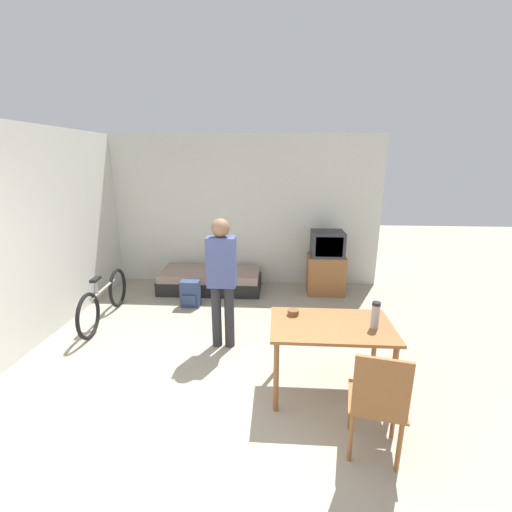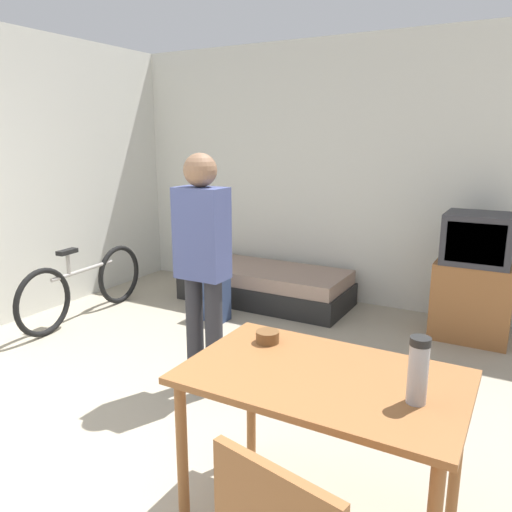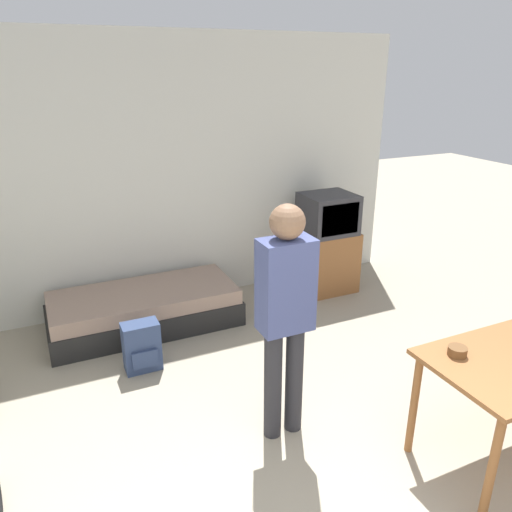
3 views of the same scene
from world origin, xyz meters
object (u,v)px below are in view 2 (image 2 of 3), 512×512
Objects in this scene: daybed at (265,285)px; mate_bowl at (267,337)px; bicycle at (84,286)px; dining_table at (322,395)px; tv at (474,279)px; thermos_flask at (418,367)px; person_standing at (202,257)px; backpack at (213,299)px.

mate_bowl is at bearing -61.71° from daybed.
bicycle is at bearing 155.12° from mate_bowl.
tv is at bearing 83.28° from dining_table.
thermos_flask is 2.30× the size of mate_bowl.
bicycle is at bearing 156.80° from thermos_flask.
daybed is 2.92m from mate_bowl.
person_standing reaches higher than dining_table.
dining_table is at bearing -46.09° from backpack.
person_standing is (-1.19, 0.82, 0.29)m from dining_table.
backpack is (-1.90, 1.97, -0.45)m from dining_table.
thermos_flask is at bearing -52.53° from daybed.
mate_bowl is (-0.68, -2.52, 0.24)m from tv.
person_standing is 1.06m from mate_bowl.
dining_table is at bearing -57.56° from daybed.
thermos_flask is (3.40, -1.46, 0.58)m from bicycle.
daybed is 2.06m from tv.
tv is at bearing 0.08° from daybed.
bicycle is 2.02m from person_standing.
bicycle is at bearing -153.24° from backpack.
daybed is at bearing 118.29° from mate_bowl.
tv is 0.95× the size of dining_table.
mate_bowl reaches higher than dining_table.
thermos_flask is (1.58, -0.87, -0.05)m from person_standing.
bicycle is (-1.30, -1.28, 0.14)m from daybed.
backpack is (-0.71, 1.15, -0.73)m from person_standing.
dining_table is 4.47× the size of thermos_flask.
backpack is (-2.29, 2.02, -0.69)m from thermos_flask.
mate_bowl reaches higher than daybed.
dining_table is (1.71, -2.69, 0.47)m from daybed.
mate_bowl is (0.83, -0.64, -0.16)m from person_standing.
person_standing is 1.54m from backpack.
daybed is 3.53m from thermos_flask.
person_standing is 1.80m from thermos_flask.
daybed is 0.74m from backpack.
tv reaches higher than thermos_flask.
thermos_flask is (0.39, -0.05, 0.24)m from dining_table.
tv is 0.68× the size of bicycle.
thermos_flask reaches higher than dining_table.
thermos_flask is at bearing -88.52° from tv.
tv reaches higher than dining_table.
backpack reaches higher than daybed.
tv is 2.60× the size of backpack.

